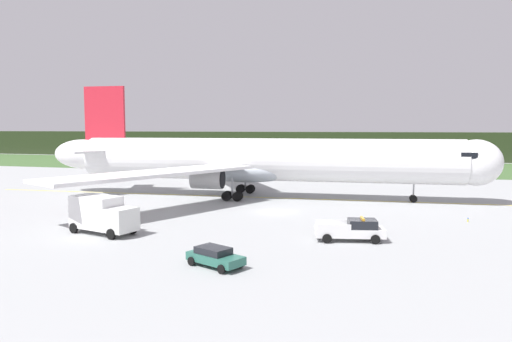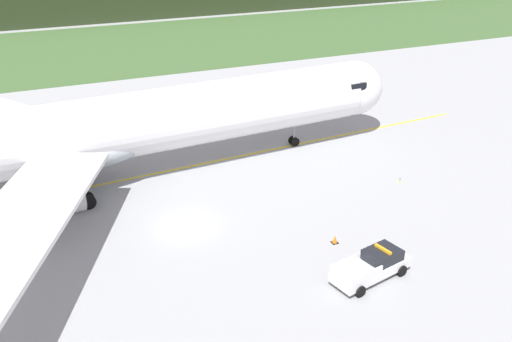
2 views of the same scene
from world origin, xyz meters
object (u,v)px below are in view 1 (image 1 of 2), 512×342
Objects in this scene: airliner at (260,160)px; apron_cone at (355,226)px; ops_pickup_truck at (352,230)px; catering_truck at (102,214)px; staff_car at (215,256)px.

apron_cone is at bearing -50.42° from airliner.
ops_pickup_truck is 9.73× the size of apron_cone.
catering_truck reaches higher than ops_pickup_truck.
airliner is at bearing 122.99° from ops_pickup_truck.
airliner is at bearing 99.98° from staff_car.
ops_pickup_truck reaches higher than staff_car.
catering_truck is at bearing -107.17° from airliner.
airliner is 10.15× the size of ops_pickup_truck.
catering_truck is at bearing 153.14° from staff_car.
airliner is 21.82m from apron_cone.
catering_truck reaches higher than staff_car.
staff_car is at bearing -130.11° from ops_pickup_truck.
catering_truck is at bearing -171.32° from ops_pickup_truck.
catering_truck is (-7.50, -24.29, -3.17)m from airliner.
airliner is 25.62m from catering_truck.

